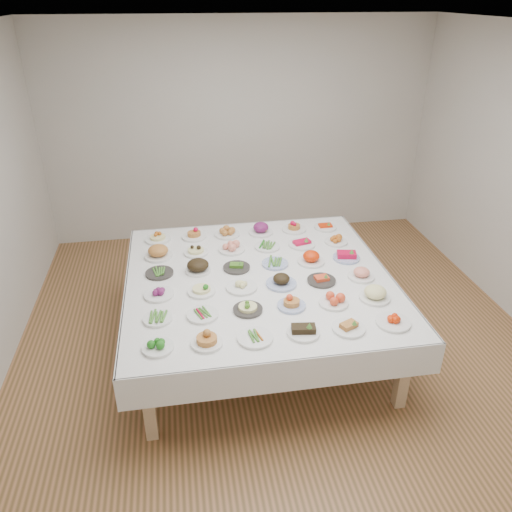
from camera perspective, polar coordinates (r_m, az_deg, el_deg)
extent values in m
plane|color=#A26A43|center=(5.02, 2.39, -9.11)|extent=(5.00, 5.00, 0.00)
cube|color=white|center=(4.01, 3.25, 24.72)|extent=(5.00, 5.00, 0.02)
cube|color=beige|center=(6.67, -1.84, 13.89)|extent=(5.00, 0.02, 2.80)
cube|color=beige|center=(2.32, 16.33, -18.05)|extent=(5.00, 0.02, 2.80)
cube|color=white|center=(4.52, 0.32, -2.67)|extent=(2.36, 2.36, 0.06)
cube|color=white|center=(5.60, -1.74, 2.45)|extent=(2.38, 0.02, 0.28)
cube|color=white|center=(3.65, 3.56, -13.54)|extent=(2.38, 0.02, 0.28)
cube|color=white|center=(4.89, 14.06, -2.53)|extent=(0.01, 2.38, 0.28)
cube|color=white|center=(4.56, -14.51, -5.03)|extent=(0.02, 2.38, 0.28)
cube|color=#D9BA8B|center=(3.92, -12.19, -16.05)|extent=(0.09, 0.09, 0.69)
cube|color=#D9BA8B|center=(4.24, 16.49, -12.62)|extent=(0.09, 0.09, 0.69)
cube|color=#D9BA8B|center=(5.53, -11.74, -1.62)|extent=(0.09, 0.09, 0.69)
cube|color=#D9BA8B|center=(5.77, 8.41, 0.00)|extent=(0.09, 0.09, 0.69)
cylinder|color=white|center=(3.72, -11.13, -10.27)|extent=(0.23, 0.23, 0.02)
cylinder|color=white|center=(3.71, -5.63, -9.90)|extent=(0.23, 0.23, 0.02)
cylinder|color=white|center=(3.74, -0.11, -9.39)|extent=(0.26, 0.26, 0.02)
cylinder|color=white|center=(3.81, 5.42, -8.74)|extent=(0.25, 0.25, 0.02)
cylinder|color=white|center=(3.90, 10.52, -8.16)|extent=(0.25, 0.25, 0.02)
cylinder|color=white|center=(4.03, 15.37, -7.38)|extent=(0.26, 0.26, 0.02)
cylinder|color=white|center=(4.01, -11.16, -7.08)|extent=(0.23, 0.23, 0.02)
cylinder|color=white|center=(4.00, -6.13, -6.73)|extent=(0.25, 0.25, 0.02)
cylinder|color=#2F2D2A|center=(4.04, -0.94, -6.18)|extent=(0.24, 0.24, 0.02)
cylinder|color=#4C66B2|center=(4.09, 4.07, -5.73)|extent=(0.23, 0.23, 0.02)
cylinder|color=white|center=(4.17, 8.84, -5.34)|extent=(0.24, 0.24, 0.02)
cylinder|color=white|center=(4.30, 13.39, -4.69)|extent=(0.25, 0.25, 0.02)
cylinder|color=white|center=(4.31, -11.02, -4.37)|extent=(0.25, 0.25, 0.02)
cylinder|color=white|center=(4.29, -6.23, -4.07)|extent=(0.23, 0.23, 0.02)
cylinder|color=white|center=(4.33, -1.65, -3.63)|extent=(0.27, 0.27, 0.02)
cylinder|color=#4C66B2|center=(4.38, 2.90, -3.22)|extent=(0.26, 0.26, 0.02)
cylinder|color=#2F2D2A|center=(4.46, 7.49, -2.84)|extent=(0.25, 0.25, 0.02)
cylinder|color=white|center=(4.58, 11.91, -2.35)|extent=(0.23, 0.23, 0.02)
cylinder|color=#2F2D2A|center=(4.62, -10.97, -1.97)|extent=(0.25, 0.25, 0.02)
cylinder|color=white|center=(4.61, -6.62, -1.68)|extent=(0.23, 0.23, 0.02)
cylinder|color=#2F2D2A|center=(4.63, -2.23, -1.37)|extent=(0.24, 0.24, 0.02)
cylinder|color=#4C66B2|center=(4.69, 2.19, -0.92)|extent=(0.24, 0.24, 0.02)
cylinder|color=white|center=(4.76, 6.30, -0.66)|extent=(0.25, 0.25, 0.02)
cylinder|color=#4C66B2|center=(4.87, 10.27, -0.24)|extent=(0.25, 0.25, 0.02)
cylinder|color=white|center=(4.92, -11.06, -0.02)|extent=(0.26, 0.26, 0.02)
cylinder|color=white|center=(4.92, -6.87, 0.36)|extent=(0.23, 0.23, 0.02)
cylinder|color=white|center=(4.95, -2.80, 0.72)|extent=(0.26, 0.26, 0.02)
cylinder|color=white|center=(5.00, 1.27, 1.03)|extent=(0.25, 0.25, 0.02)
cylinder|color=white|center=(5.07, 5.25, 1.31)|extent=(0.27, 0.27, 0.02)
cylinder|color=white|center=(5.16, 9.13, 1.57)|extent=(0.23, 0.23, 0.02)
cylinder|color=white|center=(5.25, -11.14, 1.86)|extent=(0.26, 0.26, 0.02)
cylinder|color=white|center=(5.25, -7.07, 2.18)|extent=(0.25, 0.25, 0.02)
cylinder|color=white|center=(5.27, -3.32, 2.46)|extent=(0.26, 0.26, 0.02)
cylinder|color=white|center=(5.30, 0.56, 2.70)|extent=(0.25, 0.25, 0.02)
cylinder|color=white|center=(5.39, 4.35, 3.02)|extent=(0.25, 0.25, 0.02)
cylinder|color=white|center=(5.47, 7.91, 3.24)|extent=(0.24, 0.24, 0.02)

